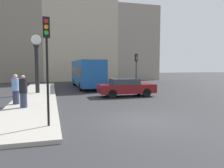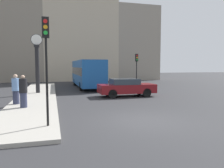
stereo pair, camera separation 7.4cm
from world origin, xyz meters
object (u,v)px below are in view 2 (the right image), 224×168
Objects in this scene: bus_distant at (87,72)px; pedestrian_blue_stripe at (16,89)px; traffic_light_near at (46,49)px; traffic_light_far at (137,64)px; pedestrian_black_jacket at (23,92)px; sedan_car at (126,87)px; street_clock at (37,64)px.

pedestrian_blue_stripe is (-5.91, -10.22, -0.68)m from bus_distant.
traffic_light_far is at bearing 54.92° from traffic_light_near.
traffic_light_far is at bearing 38.47° from pedestrian_black_jacket.
sedan_car is 8.16m from bus_distant.
sedan_car is at bearing -121.38° from traffic_light_far.
bus_distant is 5.39× the size of pedestrian_blue_stripe.
street_clock reaches higher than sedan_car.
street_clock is (-1.02, 11.00, -0.50)m from traffic_light_near.
sedan_car is 1.10× the size of traffic_light_near.
pedestrian_black_jacket reaches higher than sedan_car.
street_clock is 6.97m from pedestrian_black_jacket.
bus_distant is at bearing 43.45° from street_clock.
pedestrian_black_jacket is at bearing -114.86° from bus_distant.
traffic_light_near is at bearing -84.69° from street_clock.
street_clock reaches higher than traffic_light_far.
pedestrian_black_jacket is at bearing 108.00° from traffic_light_near.
pedestrian_black_jacket is (-7.27, -3.65, 0.30)m from sedan_car.
traffic_light_near is 1.13× the size of traffic_light_far.
traffic_light_near is at bearing -72.00° from pedestrian_black_jacket.
street_clock is (-9.44, -0.99, -0.04)m from traffic_light_far.
traffic_light_far reaches higher than sedan_car.
sedan_car is 5.18m from traffic_light_far.
bus_distant is 12.71m from pedestrian_black_jacket.
traffic_light_near is at bearing -104.16° from bus_distant.
traffic_light_near reaches higher than pedestrian_black_jacket.
bus_distant is at bearing 139.94° from traffic_light_far.
traffic_light_far reaches higher than pedestrian_blue_stripe.
street_clock reaches higher than pedestrian_black_jacket.
traffic_light_near is at bearing -125.08° from traffic_light_far.
sedan_car is at bearing 16.74° from pedestrian_blue_stripe.
bus_distant is 2.67× the size of traffic_light_far.
bus_distant is 2.37× the size of traffic_light_near.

